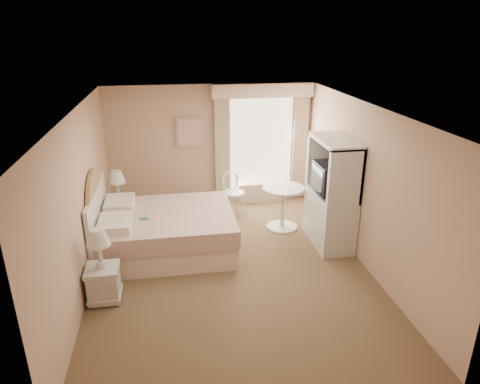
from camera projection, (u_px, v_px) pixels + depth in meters
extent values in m
cube|color=brown|center=(231.00, 268.00, 6.74)|extent=(4.20, 5.50, 0.01)
cube|color=silver|center=(229.00, 109.00, 5.83)|extent=(4.20, 5.50, 0.01)
cube|color=tan|center=(211.00, 146.00, 8.81)|extent=(4.20, 0.01, 2.50)
cube|color=tan|center=(275.00, 307.00, 3.76)|extent=(4.20, 0.01, 2.50)
cube|color=tan|center=(81.00, 203.00, 5.96)|extent=(0.01, 5.50, 2.50)
cube|color=tan|center=(364.00, 186.00, 6.61)|extent=(0.01, 5.50, 2.50)
cube|color=white|center=(261.00, 144.00, 8.94)|extent=(1.30, 0.02, 2.00)
cube|color=tan|center=(222.00, 146.00, 8.77)|extent=(0.30, 0.08, 2.05)
cube|color=tan|center=(300.00, 143.00, 9.03)|extent=(0.30, 0.08, 2.05)
cube|color=#DBAB8E|center=(263.00, 90.00, 8.45)|extent=(2.05, 0.20, 0.28)
cube|color=beige|center=(261.00, 192.00, 9.24)|extent=(1.00, 0.22, 0.42)
cube|color=tan|center=(189.00, 133.00, 8.60)|extent=(0.52, 0.03, 0.62)
cube|color=beige|center=(189.00, 133.00, 8.59)|extent=(0.42, 0.02, 0.52)
cube|color=#DBAB8E|center=(166.00, 240.00, 7.20)|extent=(2.22, 1.69, 0.38)
cube|color=#CEA89A|center=(164.00, 222.00, 7.08)|extent=(2.28, 1.75, 0.30)
cube|color=beige|center=(115.00, 224.00, 6.52)|extent=(0.47, 0.65, 0.15)
cube|color=beige|center=(120.00, 204.00, 7.26)|extent=(0.47, 0.65, 0.15)
cube|color=#227F3B|center=(144.00, 219.00, 6.83)|extent=(0.14, 0.10, 0.01)
cube|color=silver|center=(98.00, 223.00, 6.90)|extent=(0.06, 1.79, 1.16)
cylinder|color=#9A7652|center=(98.00, 218.00, 6.86)|extent=(0.05, 1.59, 1.59)
cube|color=silver|center=(104.00, 285.00, 5.87)|extent=(0.40, 0.40, 0.44)
cube|color=silver|center=(102.00, 269.00, 5.78)|extent=(0.44, 0.44, 0.05)
cube|color=silver|center=(105.00, 294.00, 5.93)|extent=(0.44, 0.44, 0.04)
cylinder|color=silver|center=(101.00, 265.00, 5.76)|extent=(0.14, 0.14, 0.09)
cylinder|color=silver|center=(100.00, 253.00, 5.69)|extent=(0.06, 0.06, 0.35)
cone|color=silver|center=(98.00, 237.00, 5.61)|extent=(0.32, 0.32, 0.23)
cube|color=silver|center=(120.00, 213.00, 8.10)|extent=(0.41, 0.41, 0.44)
cube|color=silver|center=(119.00, 201.00, 8.01)|extent=(0.44, 0.44, 0.05)
cube|color=silver|center=(121.00, 221.00, 8.15)|extent=(0.44, 0.44, 0.04)
cylinder|color=silver|center=(119.00, 198.00, 7.98)|extent=(0.14, 0.14, 0.09)
cylinder|color=silver|center=(118.00, 189.00, 7.92)|extent=(0.06, 0.06, 0.36)
cone|color=silver|center=(116.00, 177.00, 7.83)|extent=(0.32, 0.32, 0.23)
cylinder|color=silver|center=(282.00, 227.00, 8.08)|extent=(0.57, 0.57, 0.03)
cylinder|color=silver|center=(283.00, 208.00, 7.94)|extent=(0.09, 0.09, 0.77)
cylinder|color=silver|center=(283.00, 189.00, 7.80)|extent=(0.77, 0.77, 0.04)
cylinder|color=silver|center=(232.00, 207.00, 8.46)|extent=(0.03, 0.03, 0.42)
cylinder|color=silver|center=(245.00, 204.00, 8.63)|extent=(0.03, 0.03, 0.42)
cylinder|color=silver|center=(224.00, 202.00, 8.70)|extent=(0.03, 0.03, 0.42)
cylinder|color=silver|center=(236.00, 199.00, 8.87)|extent=(0.03, 0.03, 0.42)
cylinder|color=silver|center=(234.00, 193.00, 8.59)|extent=(0.54, 0.54, 0.04)
torus|color=silver|center=(231.00, 181.00, 8.60)|extent=(0.40, 0.26, 0.40)
cylinder|color=silver|center=(223.00, 184.00, 8.56)|extent=(0.03, 0.03, 0.37)
cylinder|color=silver|center=(236.00, 181.00, 8.73)|extent=(0.03, 0.03, 0.37)
cube|color=silver|center=(329.00, 218.00, 7.37)|extent=(0.56, 1.12, 0.92)
cube|color=silver|center=(346.00, 178.00, 6.56)|extent=(0.56, 0.08, 0.92)
cube|color=silver|center=(323.00, 159.00, 7.52)|extent=(0.56, 0.08, 0.92)
cube|color=silver|center=(336.00, 141.00, 6.87)|extent=(0.56, 1.12, 0.06)
cube|color=silver|center=(348.00, 167.00, 7.08)|extent=(0.04, 1.12, 0.92)
cube|color=black|center=(331.00, 178.00, 7.10)|extent=(0.49, 0.61, 0.49)
cube|color=black|center=(317.00, 179.00, 7.06)|extent=(0.02, 0.51, 0.41)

